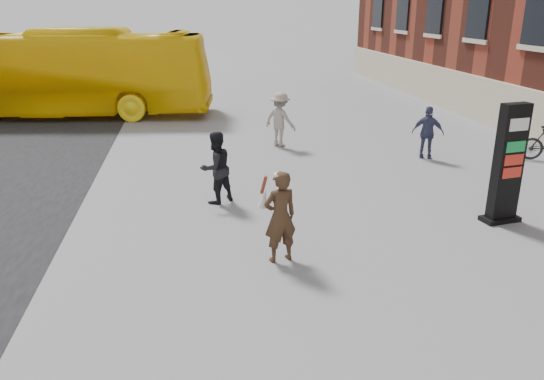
{
  "coord_description": "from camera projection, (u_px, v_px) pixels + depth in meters",
  "views": [
    {
      "loc": [
        -2.26,
        -9.12,
        4.54
      ],
      "look_at": [
        -0.75,
        0.75,
        1.06
      ],
      "focal_mm": 35.0,
      "sensor_mm": 36.0,
      "label": 1
    }
  ],
  "objects": [
    {
      "name": "woman",
      "position": [
        280.0,
        216.0,
        9.71
      ],
      "size": [
        0.78,
        0.74,
        1.76
      ],
      "rotation": [
        0.0,
        0.0,
        3.42
      ],
      "color": "#432C1B",
      "rests_on": "ground"
    },
    {
      "name": "bus",
      "position": [
        54.0,
        73.0,
        22.46
      ],
      "size": [
        13.44,
        4.65,
        3.67
      ],
      "primitive_type": "imported",
      "rotation": [
        0.0,
        0.0,
        1.45
      ],
      "color": "yellow",
      "rests_on": "road"
    },
    {
      "name": "pedestrian_a",
      "position": [
        216.0,
        168.0,
        12.66
      ],
      "size": [
        1.07,
        1.02,
        1.74
      ],
      "primitive_type": "imported",
      "rotation": [
        0.0,
        0.0,
        3.73
      ],
      "color": "black",
      "rests_on": "ground"
    },
    {
      "name": "pedestrian_b",
      "position": [
        280.0,
        119.0,
        17.82
      ],
      "size": [
        1.32,
        1.31,
        1.83
      ],
      "primitive_type": "imported",
      "rotation": [
        0.0,
        0.0,
        2.36
      ],
      "color": "#9F9182",
      "rests_on": "ground"
    },
    {
      "name": "ground",
      "position": [
        316.0,
        252.0,
        10.33
      ],
      "size": [
        100.0,
        100.0,
        0.0
      ],
      "primitive_type": "plane",
      "color": "#9E9EA3"
    },
    {
      "name": "info_pylon",
      "position": [
        508.0,
        164.0,
        11.38
      ],
      "size": [
        0.9,
        0.56,
        2.63
      ],
      "rotation": [
        0.0,
        0.0,
        0.17
      ],
      "color": "black",
      "rests_on": "ground"
    },
    {
      "name": "pedestrian_c",
      "position": [
        428.0,
        133.0,
        16.38
      ],
      "size": [
        1.03,
        0.82,
        1.64
      ],
      "primitive_type": "imported",
      "rotation": [
        0.0,
        0.0,
        2.63
      ],
      "color": "#3B4062",
      "rests_on": "ground"
    }
  ]
}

